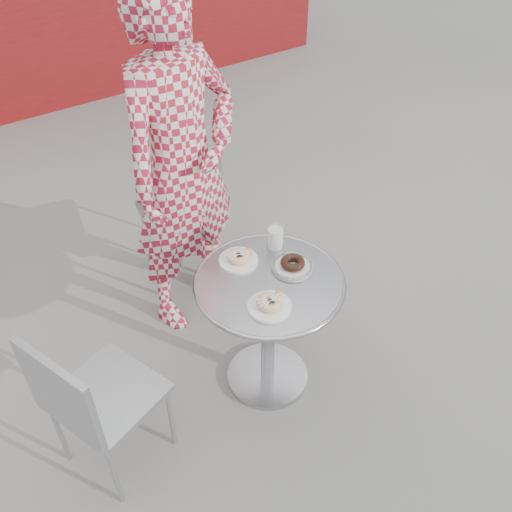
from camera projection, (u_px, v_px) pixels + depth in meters
ground at (272, 383)px, 2.93m from camera, size 60.00×60.00×0.00m
bistro_table at (269, 307)px, 2.62m from camera, size 0.68×0.68×0.69m
chair_far at (182, 239)px, 3.40m from camera, size 0.48×0.48×0.87m
chair_left at (112, 421)px, 2.47m from camera, size 0.52×0.51×0.84m
seated_person at (182, 168)px, 2.77m from camera, size 0.76×0.59×1.85m
plate_far at (239, 258)px, 2.60m from camera, size 0.18×0.18×0.05m
plate_near at (270, 304)px, 2.38m from camera, size 0.19×0.19×0.05m
plate_checker at (293, 265)px, 2.56m from camera, size 0.19×0.19×0.05m
milk_cup at (275, 237)px, 2.65m from camera, size 0.08×0.08×0.12m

